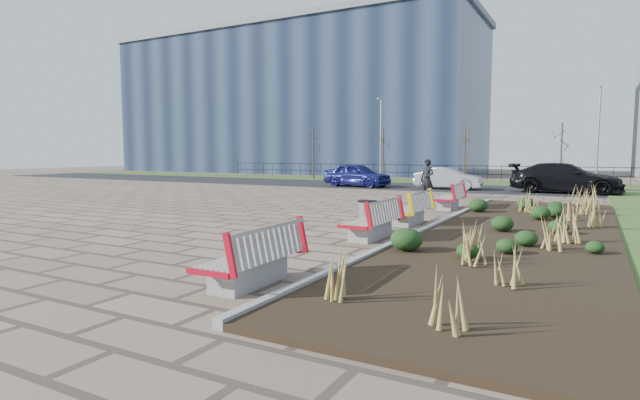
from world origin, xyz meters
The scene contains 22 objects.
ground centered at (0.00, 0.00, 0.00)m, with size 120.00×120.00×0.00m, color #796453.
planting_bed centered at (6.25, 5.00, 0.05)m, with size 4.50×18.00×0.10m, color black.
planting_curb centered at (3.92, 5.00, 0.07)m, with size 0.16×18.00×0.15m, color gray.
grass_verge_far centered at (0.00, 28.00, 0.02)m, with size 80.00×5.00×0.04m, color #33511E.
road centered at (0.00, 22.00, 0.01)m, with size 80.00×7.00×0.02m, color black.
bench_a centered at (3.00, -2.12, 0.50)m, with size 0.90×2.10×1.00m, color #B70C1F, non-canonical shape.
bench_b centered at (3.00, 2.90, 0.50)m, with size 0.90×2.10×1.00m, color #B60C1C, non-canonical shape.
bench_c centered at (3.00, 5.78, 0.50)m, with size 0.90×2.10×1.00m, color yellow, non-canonical shape.
bench_d centered at (3.00, 10.45, 0.50)m, with size 0.90×2.10×1.00m, color #B70C24, non-canonical shape.
litter_bin centered at (2.51, 3.83, 0.42)m, with size 0.52×0.52×0.84m, color #B2B2B7.
pedestrian centered at (1.00, 14.39, 0.93)m, with size 0.68×0.44×1.85m, color black.
car_blue centered at (-5.23, 20.16, 0.76)m, with size 1.74×4.33×1.47m, color navy.
car_silver centered at (0.40, 20.65, 0.66)m, with size 1.35×3.86×1.27m, color #929399.
car_black centered at (6.55, 20.81, 0.82)m, with size 2.24×5.51×1.60m, color black.
tree_a centered at (-12.00, 26.50, 2.04)m, with size 1.40×1.40×4.00m, color #4C3D2D, non-canonical shape.
tree_b centered at (-6.00, 26.50, 2.04)m, with size 1.40×1.40×4.00m, color #4C3D2D, non-canonical shape.
tree_c centered at (0.00, 26.50, 2.04)m, with size 1.40×1.40×4.00m, color #4C3D2D, non-canonical shape.
tree_d centered at (6.00, 26.50, 2.04)m, with size 1.40×1.40×4.00m, color #4C3D2D, non-canonical shape.
lamp_west centered at (-6.00, 26.00, 3.04)m, with size 0.24×0.60×6.00m, color gray, non-canonical shape.
lamp_east centered at (8.00, 26.00, 3.04)m, with size 0.24×0.60×6.00m, color gray, non-canonical shape.
railing_fence centered at (0.00, 29.50, 0.64)m, with size 44.00×0.10×1.20m, color black, non-canonical shape.
building_glass centered at (-22.00, 40.00, 7.50)m, with size 40.00×14.00×15.00m, color #192338.
Camera 1 is at (7.82, -8.54, 2.15)m, focal length 28.00 mm.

